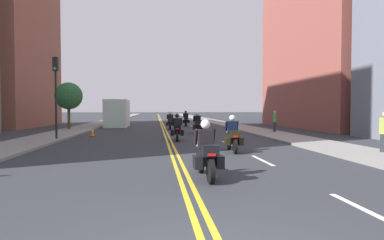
# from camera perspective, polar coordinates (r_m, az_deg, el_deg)

# --- Properties ---
(ground_plane) EXTENTS (264.00, 264.00, 0.00)m
(ground_plane) POSITION_cam_1_polar(r_m,az_deg,el_deg) (51.69, -5.38, -0.15)
(ground_plane) COLOR #2C2F34
(sidewalk_left) EXTENTS (2.82, 144.00, 0.12)m
(sidewalk_left) POSITION_cam_1_polar(r_m,az_deg,el_deg) (52.13, -13.72, -0.12)
(sidewalk_left) COLOR gray
(sidewalk_left) RESTS_ON ground
(sidewalk_right) EXTENTS (2.82, 144.00, 0.12)m
(sidewalk_right) POSITION_cam_1_polar(r_m,az_deg,el_deg) (52.34, 2.93, -0.05)
(sidewalk_right) COLOR gray
(sidewalk_right) RESTS_ON ground
(centreline_yellow_inner) EXTENTS (0.12, 132.00, 0.01)m
(centreline_yellow_inner) POSITION_cam_1_polar(r_m,az_deg,el_deg) (51.69, -5.51, -0.15)
(centreline_yellow_inner) COLOR yellow
(centreline_yellow_inner) RESTS_ON ground
(centreline_yellow_outer) EXTENTS (0.12, 132.00, 0.01)m
(centreline_yellow_outer) POSITION_cam_1_polar(r_m,az_deg,el_deg) (51.69, -5.24, -0.15)
(centreline_yellow_outer) COLOR yellow
(centreline_yellow_outer) RESTS_ON ground
(lane_dashes_white) EXTENTS (0.14, 56.40, 0.01)m
(lane_dashes_white) POSITION_cam_1_polar(r_m,az_deg,el_deg) (32.92, 0.47, -1.32)
(lane_dashes_white) COLOR silver
(lane_dashes_white) RESTS_ON ground
(building_left_1) EXTENTS (6.71, 13.89, 16.76)m
(building_left_1) POSITION_cam_1_polar(r_m,az_deg,el_deg) (40.14, -28.87, 11.03)
(building_left_1) COLOR brown
(building_left_1) RESTS_ON ground
(building_right_1) EXTENTS (8.52, 17.80, 20.39)m
(building_right_1) POSITION_cam_1_polar(r_m,az_deg,el_deg) (37.22, 22.92, 14.70)
(building_right_1) COLOR #904A42
(building_right_1) RESTS_ON ground
(motorcycle_0) EXTENTS (0.78, 2.10, 1.58)m
(motorcycle_0) POSITION_cam_1_polar(r_m,az_deg,el_deg) (8.92, 2.43, -5.89)
(motorcycle_0) COLOR black
(motorcycle_0) RESTS_ON ground
(motorcycle_1) EXTENTS (0.78, 2.11, 1.60)m
(motorcycle_1) POSITION_cam_1_polar(r_m,az_deg,el_deg) (14.45, 6.95, -2.86)
(motorcycle_1) COLOR black
(motorcycle_1) RESTS_ON ground
(motorcycle_2) EXTENTS (0.78, 2.19, 1.59)m
(motorcycle_2) POSITION_cam_1_polar(r_m,az_deg,el_deg) (19.54, -2.56, -1.65)
(motorcycle_2) COLOR black
(motorcycle_2) RESTS_ON ground
(motorcycle_3) EXTENTS (0.76, 2.23, 1.63)m
(motorcycle_3) POSITION_cam_1_polar(r_m,az_deg,el_deg) (24.85, 0.93, -0.87)
(motorcycle_3) COLOR black
(motorcycle_3) RESTS_ON ground
(motorcycle_4) EXTENTS (0.77, 2.26, 1.63)m
(motorcycle_4) POSITION_cam_1_polar(r_m,az_deg,el_deg) (30.26, -3.78, -0.38)
(motorcycle_4) COLOR black
(motorcycle_4) RESTS_ON ground
(motorcycle_5) EXTENTS (0.77, 2.16, 1.68)m
(motorcycle_5) POSITION_cam_1_polar(r_m,az_deg,el_deg) (35.71, -1.07, 0.01)
(motorcycle_5) COLOR black
(motorcycle_5) RESTS_ON ground
(traffic_cone_1) EXTENTS (0.35, 0.35, 0.64)m
(traffic_cone_1) POSITION_cam_1_polar(r_m,az_deg,el_deg) (23.40, -16.67, -1.96)
(traffic_cone_1) COLOR black
(traffic_cone_1) RESTS_ON ground
(traffic_light_near) EXTENTS (0.28, 0.38, 4.87)m
(traffic_light_near) POSITION_cam_1_polar(r_m,az_deg,el_deg) (21.07, -22.29, 5.79)
(traffic_light_near) COLOR black
(traffic_light_near) RESTS_ON ground
(pedestrian_0) EXTENTS (0.35, 0.42, 1.74)m
(pedestrian_0) POSITION_cam_1_polar(r_m,az_deg,el_deg) (26.33, 13.96, -0.24)
(pedestrian_0) COLOR #262834
(pedestrian_0) RESTS_ON ground
(street_tree_0) EXTENTS (2.36, 2.36, 4.18)m
(street_tree_0) POSITION_cam_1_polar(r_m,az_deg,el_deg) (31.13, -20.35, 3.86)
(street_tree_0) COLOR #4D3A25
(street_tree_0) RESTS_ON ground
(parked_truck) EXTENTS (2.20, 6.50, 2.80)m
(parked_truck) POSITION_cam_1_polar(r_m,az_deg,el_deg) (36.18, -12.56, 0.94)
(parked_truck) COLOR silver
(parked_truck) RESTS_ON ground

